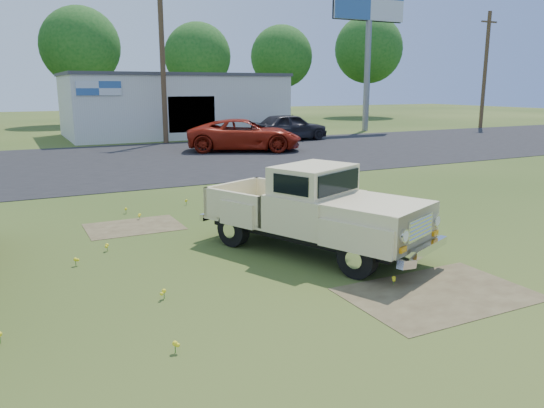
# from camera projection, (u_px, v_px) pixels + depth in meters

# --- Properties ---
(ground) EXTENTS (140.00, 140.00, 0.00)m
(ground) POSITION_uv_depth(u_px,v_px,m) (274.00, 256.00, 10.59)
(ground) COLOR #294014
(ground) RESTS_ON ground
(asphalt_lot) EXTENTS (90.00, 14.00, 0.02)m
(asphalt_lot) POSITION_uv_depth(u_px,v_px,m) (122.00, 162.00, 23.66)
(asphalt_lot) COLOR black
(asphalt_lot) RESTS_ON ground
(dirt_patch_a) EXTENTS (3.00, 2.00, 0.01)m
(dirt_patch_a) POSITION_uv_depth(u_px,v_px,m) (439.00, 294.00, 8.63)
(dirt_patch_a) COLOR brown
(dirt_patch_a) RESTS_ON ground
(dirt_patch_b) EXTENTS (2.20, 1.60, 0.01)m
(dirt_patch_b) POSITION_uv_depth(u_px,v_px,m) (134.00, 227.00, 12.76)
(dirt_patch_b) COLOR brown
(dirt_patch_b) RESTS_ON ground
(commercial_building) EXTENTS (14.20, 8.20, 4.15)m
(commercial_building) POSITION_uv_depth(u_px,v_px,m) (173.00, 104.00, 36.29)
(commercial_building) COLOR silver
(commercial_building) RESTS_ON ground
(billboard) EXTENTS (6.10, 0.45, 11.05)m
(billboard) POSITION_uv_depth(u_px,v_px,m) (369.00, 13.00, 38.47)
(billboard) COLOR slate
(billboard) RESTS_ON ground
(utility_pole_mid) EXTENTS (1.60, 0.30, 9.00)m
(utility_pole_mid) POSITION_uv_depth(u_px,v_px,m) (163.00, 63.00, 30.52)
(utility_pole_mid) COLOR #473521
(utility_pole_mid) RESTS_ON ground
(utility_pole_east) EXTENTS (1.60, 0.30, 9.00)m
(utility_pole_east) POSITION_uv_depth(u_px,v_px,m) (485.00, 69.00, 41.95)
(utility_pole_east) COLOR #473521
(utility_pole_east) RESTS_ON ground
(treeline_d) EXTENTS (6.72, 6.72, 10.00)m
(treeline_d) POSITION_uv_depth(u_px,v_px,m) (80.00, 47.00, 45.32)
(treeline_d) COLOR #332317
(treeline_d) RESTS_ON ground
(treeline_e) EXTENTS (6.08, 6.08, 9.04)m
(treeline_e) POSITION_uv_depth(u_px,v_px,m) (198.00, 56.00, 48.55)
(treeline_e) COLOR #332317
(treeline_e) RESTS_ON ground
(treeline_f) EXTENTS (6.40, 6.40, 9.52)m
(treeline_f) POSITION_uv_depth(u_px,v_px,m) (281.00, 57.00, 55.05)
(treeline_f) COLOR #332317
(treeline_f) RESTS_ON ground
(treeline_g) EXTENTS (7.36, 7.36, 10.95)m
(treeline_g) POSITION_uv_depth(u_px,v_px,m) (369.00, 49.00, 57.94)
(treeline_g) COLOR #332317
(treeline_g) RESTS_ON ground
(vintage_pickup_truck) EXTENTS (3.73, 5.28, 1.79)m
(vintage_pickup_truck) POSITION_uv_depth(u_px,v_px,m) (313.00, 209.00, 10.69)
(vintage_pickup_truck) COLOR beige
(vintage_pickup_truck) RESTS_ON ground
(red_pickup) EXTENTS (6.47, 4.92, 1.63)m
(red_pickup) POSITION_uv_depth(u_px,v_px,m) (245.00, 135.00, 27.55)
(red_pickup) COLOR maroon
(red_pickup) RESTS_ON ground
(dark_sedan) EXTENTS (5.07, 2.47, 1.67)m
(dark_sedan) POSITION_uv_depth(u_px,v_px,m) (290.00, 127.00, 32.86)
(dark_sedan) COLOR black
(dark_sedan) RESTS_ON ground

